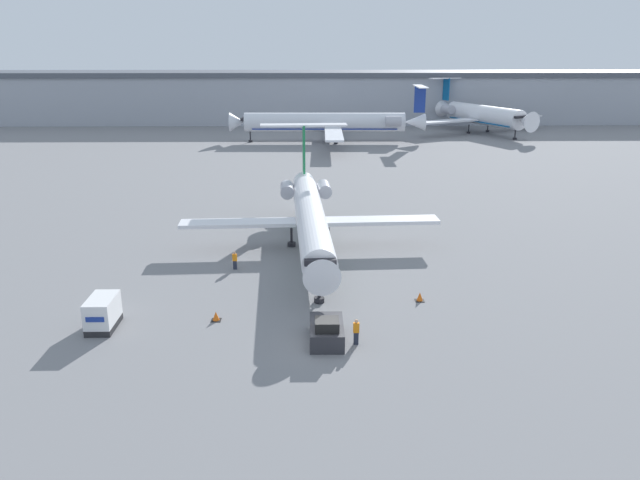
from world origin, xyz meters
TOP-DOWN VIEW (x-y plane):
  - ground_plane at (0.00, 0.00)m, footprint 600.00×600.00m
  - terminal_building at (0.00, 120.00)m, footprint 180.00×16.80m
  - airplane_main at (-0.80, 20.28)m, footprint 24.89×31.55m
  - pushback_tug at (0.24, 0.73)m, footprint 2.24×4.05m
  - luggage_cart at (-15.30, 2.99)m, footprint 1.77×3.17m
  - worker_near_tug at (2.17, 0.20)m, footprint 0.40×0.25m
  - worker_by_wing at (-7.45, 14.65)m, footprint 0.40×0.24m
  - traffic_cone_left at (-7.62, 4.07)m, footprint 0.70×0.70m
  - traffic_cone_right at (7.62, 7.36)m, footprint 0.68×0.68m
  - airplane_parked_far_left at (36.59, 99.19)m, footprint 30.98×28.56m
  - airplane_parked_far_right at (3.11, 87.21)m, footprint 38.60×39.07m

SIDE VIEW (x-z plane):
  - ground_plane at x=0.00m, z-range 0.00..0.00m
  - traffic_cone_left at x=-7.62m, z-range -0.02..0.66m
  - traffic_cone_right at x=7.62m, z-range -0.02..0.69m
  - pushback_tug at x=0.24m, z-range -0.24..1.69m
  - worker_by_wing at x=-7.45m, z-range 0.03..1.67m
  - worker_near_tug at x=2.17m, z-range 0.05..1.86m
  - luggage_cart at x=-15.30m, z-range 0.00..2.26m
  - airplane_main at x=-0.80m, z-range -1.79..8.40m
  - airplane_parked_far_right at x=3.11m, z-range -1.52..9.37m
  - airplane_parked_far_left at x=36.59m, z-range -1.59..9.56m
  - terminal_building at x=0.00m, z-range 0.03..12.23m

